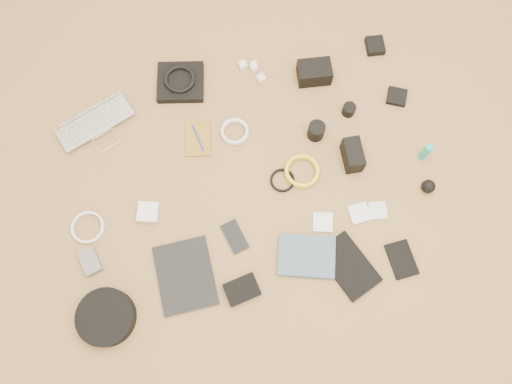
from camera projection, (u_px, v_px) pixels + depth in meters
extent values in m
cube|color=olive|center=(254.00, 187.00, 1.97)|extent=(4.00, 4.00, 0.04)
imported|color=silver|center=(100.00, 131.00, 2.01)|extent=(0.37, 0.32, 0.02)
cube|color=black|center=(181.00, 82.00, 2.08)|extent=(0.22, 0.21, 0.03)
torus|color=black|center=(180.00, 79.00, 2.05)|extent=(0.14, 0.14, 0.02)
cube|color=silver|center=(243.00, 66.00, 2.10)|extent=(0.03, 0.03, 0.03)
cube|color=silver|center=(254.00, 65.00, 2.11)|extent=(0.03, 0.03, 0.02)
cube|color=silver|center=(254.00, 68.00, 2.10)|extent=(0.03, 0.03, 0.03)
cube|color=silver|center=(261.00, 79.00, 2.08)|extent=(0.04, 0.04, 0.03)
cube|color=black|center=(314.00, 72.00, 2.06)|extent=(0.14, 0.11, 0.08)
cube|color=black|center=(375.00, 46.00, 2.13)|extent=(0.08, 0.09, 0.03)
cube|color=olive|center=(198.00, 138.00, 2.01)|extent=(0.12, 0.17, 0.01)
cylinder|color=#162DB3|center=(198.00, 138.00, 2.00)|extent=(0.03, 0.12, 0.01)
torus|color=white|center=(235.00, 132.00, 2.02)|extent=(0.14, 0.14, 0.01)
cylinder|color=black|center=(316.00, 131.00, 1.99)|extent=(0.07, 0.07, 0.07)
cylinder|color=black|center=(349.00, 110.00, 2.03)|extent=(0.06, 0.06, 0.05)
cube|color=black|center=(397.00, 97.00, 2.06)|extent=(0.10, 0.10, 0.02)
cube|color=silver|center=(148.00, 212.00, 1.91)|extent=(0.09, 0.09, 0.03)
torus|color=white|center=(88.00, 228.00, 1.90)|extent=(0.17, 0.17, 0.01)
torus|color=black|center=(282.00, 181.00, 1.96)|extent=(0.10, 0.10, 0.01)
torus|color=yellow|center=(302.00, 172.00, 1.96)|extent=(0.18, 0.18, 0.02)
cube|color=black|center=(353.00, 155.00, 1.95)|extent=(0.07, 0.12, 0.09)
cylinder|color=teal|center=(426.00, 152.00, 1.94)|extent=(0.03, 0.03, 0.10)
cube|color=slate|center=(90.00, 262.00, 1.85)|extent=(0.08, 0.11, 0.03)
cube|color=black|center=(185.00, 275.00, 1.84)|extent=(0.21, 0.27, 0.01)
cube|color=black|center=(235.00, 237.00, 1.89)|extent=(0.09, 0.14, 0.01)
cube|color=silver|center=(323.00, 222.00, 1.91)|extent=(0.09, 0.09, 0.01)
cube|color=silver|center=(359.00, 213.00, 1.92)|extent=(0.08, 0.08, 0.01)
cube|color=silver|center=(378.00, 210.00, 1.92)|extent=(0.08, 0.08, 0.01)
sphere|color=black|center=(428.00, 186.00, 1.93)|extent=(0.06, 0.06, 0.05)
cylinder|color=black|center=(106.00, 317.00, 1.78)|extent=(0.26, 0.26, 0.06)
cube|color=black|center=(242.00, 290.00, 1.82)|extent=(0.14, 0.11, 0.03)
imported|color=#3E5369|center=(306.00, 278.00, 1.84)|extent=(0.25, 0.21, 0.02)
cube|color=black|center=(349.00, 266.00, 1.85)|extent=(0.22, 0.27, 0.02)
cube|color=black|center=(402.00, 259.00, 1.86)|extent=(0.10, 0.14, 0.01)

